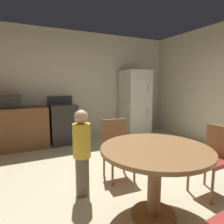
# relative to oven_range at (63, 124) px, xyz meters

# --- Properties ---
(ground_plane) EXTENTS (14.00, 14.00, 0.00)m
(ground_plane) POSITION_rel_oven_range_xyz_m (0.39, -2.60, -0.47)
(ground_plane) COLOR beige
(wall_back) EXTENTS (5.65, 0.12, 2.70)m
(wall_back) POSITION_rel_oven_range_xyz_m (0.39, 0.40, 0.88)
(wall_back) COLOR beige
(wall_back) RESTS_ON ground
(kitchen_counter) EXTENTS (1.79, 0.60, 0.90)m
(kitchen_counter) POSITION_rel_oven_range_xyz_m (-1.25, -0.00, -0.02)
(kitchen_counter) COLOR brown
(kitchen_counter) RESTS_ON ground
(oven_range) EXTENTS (0.60, 0.60, 1.10)m
(oven_range) POSITION_rel_oven_range_xyz_m (0.00, 0.00, 0.00)
(oven_range) COLOR #2D2B28
(oven_range) RESTS_ON ground
(refrigerator) EXTENTS (0.68, 0.68, 1.76)m
(refrigerator) POSITION_rel_oven_range_xyz_m (1.96, -0.05, 0.41)
(refrigerator) COLOR silver
(refrigerator) RESTS_ON ground
(microwave) EXTENTS (0.44, 0.32, 0.26)m
(microwave) POSITION_rel_oven_range_xyz_m (-1.09, -0.00, 0.56)
(microwave) COLOR #2D2B28
(microwave) RESTS_ON kitchen_counter
(dining_table) EXTENTS (1.12, 1.12, 0.76)m
(dining_table) POSITION_rel_oven_range_xyz_m (0.31, -3.05, 0.13)
(dining_table) COLOR olive
(dining_table) RESTS_ON ground
(chair_east) EXTENTS (0.42, 0.42, 0.87)m
(chair_east) POSITION_rel_oven_range_xyz_m (1.27, -3.00, 0.03)
(chair_east) COLOR olive
(chair_east) RESTS_ON ground
(chair_north) EXTENTS (0.42, 0.42, 0.87)m
(chair_north) POSITION_rel_oven_range_xyz_m (0.36, -2.09, 0.03)
(chair_north) COLOR olive
(chair_north) RESTS_ON ground
(person_child) EXTENTS (0.31, 0.31, 1.09)m
(person_child) POSITION_rel_oven_range_xyz_m (-0.25, -2.33, 0.11)
(person_child) COLOR #665B51
(person_child) RESTS_ON ground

